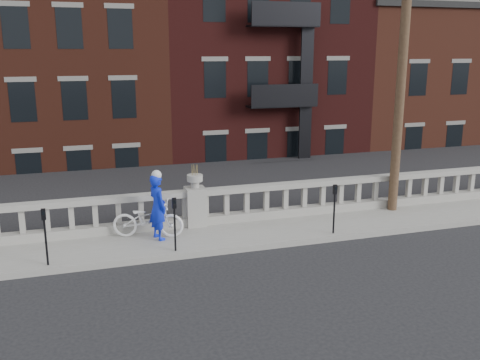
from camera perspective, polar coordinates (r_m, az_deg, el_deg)
The scene contains 11 objects.
ground at distance 11.82m, azimuth -0.38°, elevation -11.36°, with size 120.00×120.00×0.00m, color black.
sidewalk at distance 14.47m, azimuth -3.89°, elevation -6.23°, with size 32.00×2.20×0.15m, color gray.
balustrade at distance 15.17m, azimuth -4.78°, elevation -3.05°, with size 28.00×0.34×1.03m.
planter_pedestal at distance 15.12m, azimuth -4.79°, elevation -2.36°, with size 0.55×0.55×1.76m.
lower_level at distance 33.57m, azimuth -11.24°, elevation 9.46°, with size 80.00×44.00×20.80m.
utility_pole at distance 16.69m, azimuth 17.08°, elevation 13.94°, with size 1.60×0.28×10.00m.
parking_meter_b at distance 13.05m, azimuth -20.09°, elevation -5.07°, with size 0.10×0.09×1.36m.
parking_meter_c at distance 13.21m, azimuth -6.99°, elevation -4.07°, with size 0.10×0.09×1.36m.
parking_meter_d at distance 14.58m, azimuth 10.04°, elevation -2.46°, with size 0.10×0.09×1.36m.
bicycle at distance 14.40m, azimuth -9.78°, elevation -4.12°, with size 0.65×1.88×0.99m, color white.
cyclist at distance 14.10m, azimuth -8.78°, elevation -2.85°, with size 0.64×0.42×1.75m, color #0E24D5.
Camera 1 is at (-3.14, -10.23, 5.03)m, focal length 40.00 mm.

